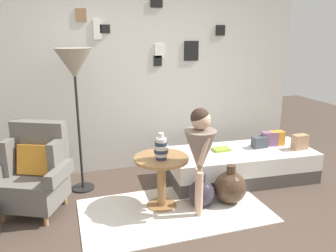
{
  "coord_description": "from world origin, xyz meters",
  "views": [
    {
      "loc": [
        -1.0,
        -2.63,
        1.9
      ],
      "look_at": [
        0.15,
        0.95,
        0.85
      ],
      "focal_mm": 36.11,
      "sensor_mm": 36.0,
      "label": 1
    }
  ],
  "objects_px": {
    "book_on_daybed": "(221,149)",
    "vase_striped": "(161,148)",
    "demijohn_near": "(201,193)",
    "person_child": "(200,148)",
    "armchair": "(35,173)",
    "side_table": "(161,171)",
    "demijohn_far": "(230,187)",
    "daybed": "(241,165)",
    "floor_lamp": "(74,68)"
  },
  "relations": [
    {
      "from": "vase_striped",
      "to": "person_child",
      "type": "relative_size",
      "value": 0.25
    },
    {
      "from": "book_on_daybed",
      "to": "demijohn_near",
      "type": "height_order",
      "value": "book_on_daybed"
    },
    {
      "from": "side_table",
      "to": "floor_lamp",
      "type": "height_order",
      "value": "floor_lamp"
    },
    {
      "from": "daybed",
      "to": "side_table",
      "type": "xyz_separation_m",
      "value": [
        -1.21,
        -0.39,
        0.22
      ]
    },
    {
      "from": "person_child",
      "to": "book_on_daybed",
      "type": "xyz_separation_m",
      "value": [
        0.63,
        0.75,
        -0.34
      ]
    },
    {
      "from": "armchair",
      "to": "book_on_daybed",
      "type": "xyz_separation_m",
      "value": [
        2.28,
        0.12,
        -0.02
      ]
    },
    {
      "from": "daybed",
      "to": "floor_lamp",
      "type": "distance_m",
      "value": 2.44
    },
    {
      "from": "floor_lamp",
      "to": "daybed",
      "type": "bearing_deg",
      "value": -9.44
    },
    {
      "from": "side_table",
      "to": "person_child",
      "type": "xyz_separation_m",
      "value": [
        0.33,
        -0.28,
        0.33
      ]
    },
    {
      "from": "armchair",
      "to": "daybed",
      "type": "distance_m",
      "value": 2.55
    },
    {
      "from": "floor_lamp",
      "to": "vase_striped",
      "type": "bearing_deg",
      "value": -44.54
    },
    {
      "from": "vase_striped",
      "to": "floor_lamp",
      "type": "xyz_separation_m",
      "value": [
        -0.79,
        0.78,
        0.79
      ]
    },
    {
      "from": "demijohn_far",
      "to": "side_table",
      "type": "bearing_deg",
      "value": 168.85
    },
    {
      "from": "book_on_daybed",
      "to": "demijohn_far",
      "type": "relative_size",
      "value": 0.48
    },
    {
      "from": "armchair",
      "to": "vase_striped",
      "type": "height_order",
      "value": "armchair"
    },
    {
      "from": "person_child",
      "to": "demijohn_far",
      "type": "relative_size",
      "value": 2.57
    },
    {
      "from": "vase_striped",
      "to": "person_child",
      "type": "distance_m",
      "value": 0.42
    },
    {
      "from": "book_on_daybed",
      "to": "armchair",
      "type": "bearing_deg",
      "value": -176.96
    },
    {
      "from": "demijohn_far",
      "to": "floor_lamp",
      "type": "bearing_deg",
      "value": 151.06
    },
    {
      "from": "floor_lamp",
      "to": "book_on_daybed",
      "type": "distance_m",
      "value": 2.1
    },
    {
      "from": "daybed",
      "to": "vase_striped",
      "type": "height_order",
      "value": "vase_striped"
    },
    {
      "from": "vase_striped",
      "to": "demijohn_near",
      "type": "height_order",
      "value": "vase_striped"
    },
    {
      "from": "armchair",
      "to": "demijohn_far",
      "type": "xyz_separation_m",
      "value": [
        2.1,
        -0.5,
        -0.25
      ]
    },
    {
      "from": "person_child",
      "to": "demijohn_near",
      "type": "relative_size",
      "value": 3.03
    },
    {
      "from": "daybed",
      "to": "side_table",
      "type": "distance_m",
      "value": 1.29
    },
    {
      "from": "person_child",
      "to": "book_on_daybed",
      "type": "bearing_deg",
      "value": 50.06
    },
    {
      "from": "armchair",
      "to": "vase_striped",
      "type": "relative_size",
      "value": 3.28
    },
    {
      "from": "armchair",
      "to": "floor_lamp",
      "type": "xyz_separation_m",
      "value": [
        0.51,
        0.38,
        1.07
      ]
    },
    {
      "from": "side_table",
      "to": "vase_striped",
      "type": "distance_m",
      "value": 0.29
    },
    {
      "from": "daybed",
      "to": "demijohn_near",
      "type": "distance_m",
      "value": 0.94
    },
    {
      "from": "book_on_daybed",
      "to": "vase_striped",
      "type": "bearing_deg",
      "value": -151.76
    },
    {
      "from": "demijohn_far",
      "to": "book_on_daybed",
      "type": "bearing_deg",
      "value": 73.5
    },
    {
      "from": "person_child",
      "to": "book_on_daybed",
      "type": "height_order",
      "value": "person_child"
    },
    {
      "from": "book_on_daybed",
      "to": "demijohn_far",
      "type": "height_order",
      "value": "demijohn_far"
    },
    {
      "from": "vase_striped",
      "to": "demijohn_far",
      "type": "relative_size",
      "value": 0.65
    },
    {
      "from": "book_on_daybed",
      "to": "daybed",
      "type": "bearing_deg",
      "value": -17.73
    },
    {
      "from": "person_child",
      "to": "demijohn_near",
      "type": "height_order",
      "value": "person_child"
    },
    {
      "from": "daybed",
      "to": "book_on_daybed",
      "type": "relative_size",
      "value": 8.86
    },
    {
      "from": "side_table",
      "to": "demijohn_far",
      "type": "relative_size",
      "value": 1.32
    },
    {
      "from": "floor_lamp",
      "to": "demijohn_far",
      "type": "distance_m",
      "value": 2.24
    },
    {
      "from": "vase_striped",
      "to": "demijohn_near",
      "type": "bearing_deg",
      "value": -9.12
    },
    {
      "from": "side_table",
      "to": "demijohn_far",
      "type": "height_order",
      "value": "side_table"
    },
    {
      "from": "demijohn_near",
      "to": "demijohn_far",
      "type": "distance_m",
      "value": 0.35
    },
    {
      "from": "demijohn_near",
      "to": "person_child",
      "type": "bearing_deg",
      "value": -122.9
    },
    {
      "from": "daybed",
      "to": "demijohn_far",
      "type": "xyz_separation_m",
      "value": [
        -0.44,
        -0.54,
        -0.01
      ]
    },
    {
      "from": "side_table",
      "to": "book_on_daybed",
      "type": "bearing_deg",
      "value": 26.11
    },
    {
      "from": "demijohn_near",
      "to": "vase_striped",
      "type": "bearing_deg",
      "value": 170.88
    },
    {
      "from": "armchair",
      "to": "demijohn_far",
      "type": "relative_size",
      "value": 2.13
    },
    {
      "from": "book_on_daybed",
      "to": "demijohn_far",
      "type": "bearing_deg",
      "value": -106.5
    },
    {
      "from": "floor_lamp",
      "to": "person_child",
      "type": "height_order",
      "value": "floor_lamp"
    }
  ]
}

